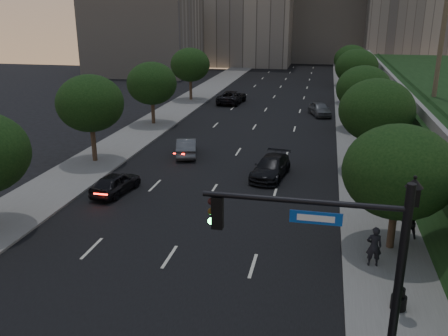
% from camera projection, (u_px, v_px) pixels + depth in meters
% --- Properties ---
extents(ground, '(160.00, 160.00, 0.00)m').
position_uv_depth(ground, '(128.00, 321.00, 17.82)').
color(ground, black).
rests_on(ground, ground).
extents(road_surface, '(16.00, 140.00, 0.02)m').
position_uv_depth(road_surface, '(251.00, 132.00, 45.66)').
color(road_surface, black).
rests_on(road_surface, ground).
extents(sidewalk_right, '(4.50, 140.00, 0.15)m').
position_uv_depth(sidewalk_right, '(361.00, 137.00, 43.60)').
color(sidewalk_right, slate).
rests_on(sidewalk_right, ground).
extents(sidewalk_left, '(4.50, 140.00, 0.15)m').
position_uv_depth(sidewalk_left, '(151.00, 126.00, 47.67)').
color(sidewalk_left, slate).
rests_on(sidewalk_left, ground).
extents(parapet_wall, '(0.35, 90.00, 0.70)m').
position_uv_depth(parapet_wall, '(407.00, 95.00, 39.75)').
color(parapet_wall, slate).
rests_on(parapet_wall, embankment).
extents(office_block_mid, '(22.00, 18.00, 26.00)m').
position_uv_depth(office_block_mid, '(328.00, 2.00, 107.17)').
color(office_block_mid, '#A4A096').
rests_on(office_block_mid, ground).
extents(office_block_filler, '(18.00, 16.00, 14.00)m').
position_uv_depth(office_block_filler, '(144.00, 35.00, 85.72)').
color(office_block_filler, '#A4A096').
rests_on(office_block_filler, ground).
extents(tree_right_a, '(5.20, 5.20, 6.24)m').
position_uv_depth(tree_right_a, '(399.00, 172.00, 21.93)').
color(tree_right_a, '#38281C').
rests_on(tree_right_a, ground).
extents(tree_right_b, '(5.20, 5.20, 6.74)m').
position_uv_depth(tree_right_b, '(377.00, 111.00, 32.91)').
color(tree_right_b, '#38281C').
rests_on(tree_right_b, ground).
extents(tree_right_c, '(5.20, 5.20, 6.24)m').
position_uv_depth(tree_right_c, '(364.00, 89.00, 45.13)').
color(tree_right_c, '#38281C').
rests_on(tree_right_c, ground).
extents(tree_right_d, '(5.20, 5.20, 6.74)m').
position_uv_depth(tree_right_d, '(357.00, 67.00, 57.97)').
color(tree_right_d, '#38281C').
rests_on(tree_right_d, ground).
extents(tree_right_e, '(5.20, 5.20, 6.24)m').
position_uv_depth(tree_right_e, '(351.00, 60.00, 72.04)').
color(tree_right_e, '#38281C').
rests_on(tree_right_e, ground).
extents(tree_left_b, '(5.00, 5.00, 6.71)m').
position_uv_depth(tree_left_b, '(90.00, 103.00, 35.12)').
color(tree_left_b, '#38281C').
rests_on(tree_left_b, ground).
extents(tree_left_c, '(5.00, 5.00, 6.34)m').
position_uv_depth(tree_left_c, '(152.00, 83.00, 47.30)').
color(tree_left_c, '#38281C').
rests_on(tree_left_c, ground).
extents(tree_left_d, '(5.00, 5.00, 6.71)m').
position_uv_depth(tree_left_d, '(190.00, 65.00, 60.17)').
color(tree_left_d, '#38281C').
rests_on(tree_left_d, ground).
extents(traffic_signal_mast, '(5.68, 0.56, 7.00)m').
position_uv_depth(traffic_signal_mast, '(355.00, 294.00, 13.10)').
color(traffic_signal_mast, black).
rests_on(traffic_signal_mast, ground).
extents(street_lamp, '(0.64, 0.64, 5.62)m').
position_uv_depth(street_lamp, '(405.00, 251.00, 17.56)').
color(street_lamp, black).
rests_on(street_lamp, ground).
extents(sedan_near_left, '(2.25, 4.27, 1.39)m').
position_uv_depth(sedan_near_left, '(116.00, 183.00, 30.11)').
color(sedan_near_left, black).
rests_on(sedan_near_left, ground).
extents(sedan_mid_left, '(2.57, 4.63, 1.45)m').
position_uv_depth(sedan_mid_left, '(187.00, 147.00, 38.04)').
color(sedan_mid_left, '#4E5155').
rests_on(sedan_mid_left, ground).
extents(sedan_far_left, '(3.19, 5.97, 1.60)m').
position_uv_depth(sedan_far_left, '(232.00, 97.00, 59.50)').
color(sedan_far_left, black).
rests_on(sedan_far_left, ground).
extents(sedan_near_right, '(2.74, 5.24, 1.45)m').
position_uv_depth(sedan_near_right, '(271.00, 167.00, 33.02)').
color(sedan_near_right, black).
rests_on(sedan_near_right, ground).
extents(sedan_far_right, '(3.03, 4.75, 1.50)m').
position_uv_depth(sedan_far_right, '(320.00, 109.00, 52.54)').
color(sedan_far_right, '#4F5256').
rests_on(sedan_far_right, ground).
extents(pedestrian_a, '(0.72, 0.50, 1.89)m').
position_uv_depth(pedestrian_a, '(374.00, 246.00, 21.18)').
color(pedestrian_a, black).
rests_on(pedestrian_a, sidewalk_right).
extents(pedestrian_b, '(0.97, 0.84, 1.72)m').
position_uv_depth(pedestrian_b, '(409.00, 222.00, 23.78)').
color(pedestrian_b, black).
rests_on(pedestrian_b, sidewalk_right).
extents(pedestrian_c, '(1.07, 0.48, 1.79)m').
position_uv_depth(pedestrian_c, '(378.00, 197.00, 26.99)').
color(pedestrian_c, black).
rests_on(pedestrian_c, sidewalk_right).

